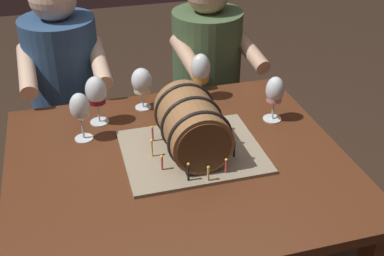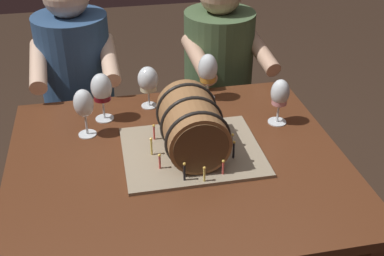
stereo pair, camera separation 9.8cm
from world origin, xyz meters
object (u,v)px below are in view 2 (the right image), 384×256
object	(u,v)px
wine_glass_rose	(280,95)
wine_glass_red	(102,90)
barrel_cake	(192,129)
person_seated_left	(81,109)
person_seated_right	(218,98)
wine_glass_white	(148,81)
dining_table	(178,185)
wine_glass_empty	(84,104)
wine_glass_amber	(208,70)

from	to	relation	value
wine_glass_rose	wine_glass_red	world-z (taller)	wine_glass_red
wine_glass_rose	barrel_cake	bearing A→B (deg)	-159.10
person_seated_left	person_seated_right	xyz separation A→B (m)	(0.67, -0.00, -0.01)
wine_glass_white	person_seated_left	xyz separation A→B (m)	(-0.29, 0.38, -0.30)
wine_glass_rose	wine_glass_red	xyz separation A→B (m)	(-0.64, 0.15, 0.01)
dining_table	person_seated_left	bearing A→B (deg)	113.73
barrel_cake	person_seated_left	world-z (taller)	person_seated_left
wine_glass_rose	wine_glass_white	bearing A→B (deg)	154.21
barrel_cake	wine_glass_white	world-z (taller)	barrel_cake
dining_table	person_seated_left	size ratio (longest dim) A/B	0.95
dining_table	wine_glass_white	world-z (taller)	wine_glass_white
barrel_cake	person_seated_left	xyz separation A→B (m)	(-0.39, 0.73, -0.28)
wine_glass_empty	person_seated_right	xyz separation A→B (m)	(0.63, 0.54, -0.33)
wine_glass_white	dining_table	bearing A→B (deg)	-83.03
dining_table	wine_glass_amber	distance (m)	0.51
person_seated_left	person_seated_right	bearing A→B (deg)	-0.00
barrel_cake	person_seated_right	distance (m)	0.84
wine_glass_red	barrel_cake	bearing A→B (deg)	-45.78
wine_glass_empty	wine_glass_red	bearing A→B (deg)	56.71
dining_table	barrel_cake	world-z (taller)	barrel_cake
person_seated_right	person_seated_left	bearing A→B (deg)	180.00
barrel_cake	wine_glass_white	size ratio (longest dim) A/B	2.74
wine_glass_amber	wine_glass_empty	distance (m)	0.52
wine_glass_empty	person_seated_left	distance (m)	0.63
wine_glass_red	person_seated_right	xyz separation A→B (m)	(0.56, 0.44, -0.33)
dining_table	person_seated_right	distance (m)	0.83
wine_glass_rose	person_seated_right	distance (m)	0.68
person_seated_left	wine_glass_empty	bearing A→B (deg)	-85.66
barrel_cake	wine_glass_empty	world-z (taller)	barrel_cake
barrel_cake	wine_glass_rose	size ratio (longest dim) A/B	2.63
wine_glass_empty	wine_glass_rose	world-z (taller)	wine_glass_empty
wine_glass_empty	person_seated_left	world-z (taller)	person_seated_left
dining_table	wine_glass_rose	size ratio (longest dim) A/B	6.34
wine_glass_white	person_seated_right	xyz separation A→B (m)	(0.38, 0.38, -0.31)
wine_glass_empty	person_seated_right	size ratio (longest dim) A/B	0.16
wine_glass_red	wine_glass_white	bearing A→B (deg)	20.43
wine_glass_white	wine_glass_red	size ratio (longest dim) A/B	0.90
dining_table	person_seated_right	bearing A→B (deg)	66.23
barrel_cake	wine_glass_white	xyz separation A→B (m)	(-0.10, 0.36, 0.01)
wine_glass_amber	person_seated_right	distance (m)	0.50
dining_table	person_seated_left	distance (m)	0.83
wine_glass_white	wine_glass_empty	size ratio (longest dim) A/B	0.94
barrel_cake	person_seated_right	bearing A→B (deg)	69.20
wine_glass_amber	dining_table	bearing A→B (deg)	-116.05
barrel_cake	person_seated_right	size ratio (longest dim) A/B	0.40
dining_table	wine_glass_empty	xyz separation A→B (m)	(-0.29, 0.21, 0.24)
wine_glass_white	wine_glass_rose	distance (m)	0.51
barrel_cake	person_seated_left	bearing A→B (deg)	117.96
barrel_cake	wine_glass_amber	bearing A→B (deg)	69.51
dining_table	barrel_cake	xyz separation A→B (m)	(0.06, 0.03, 0.21)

